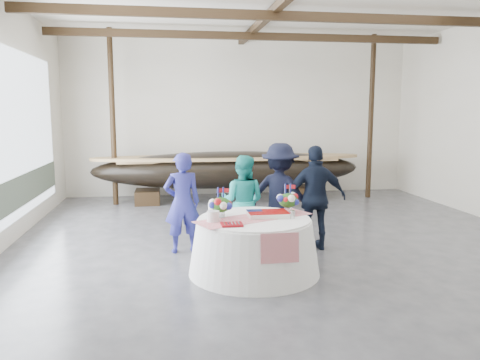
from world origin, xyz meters
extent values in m
cube|color=#3D3D42|center=(0.00, 0.00, 0.00)|extent=(10.00, 12.00, 0.01)
cube|color=silver|center=(0.00, 6.00, 2.25)|extent=(10.00, 0.02, 4.50)
cube|color=black|center=(0.00, 1.50, 4.25)|extent=(9.80, 0.12, 0.18)
cube|color=black|center=(0.00, 4.00, 4.25)|extent=(9.80, 0.12, 0.18)
cylinder|color=black|center=(-3.50, 4.78, 2.25)|extent=(0.14, 0.14, 4.50)
cylinder|color=black|center=(3.50, 4.78, 2.25)|extent=(0.14, 0.14, 4.50)
cube|color=silver|center=(-4.95, 1.00, 2.00)|extent=(0.02, 7.00, 3.20)
cube|color=#596654|center=(-4.94, 1.00, 0.90)|extent=(0.02, 7.00, 0.60)
cube|color=black|center=(-2.68, 4.78, 0.18)|extent=(0.64, 0.82, 0.36)
cube|color=black|center=(1.68, 4.78, 0.18)|extent=(0.64, 0.82, 0.36)
ellipsoid|color=black|center=(-0.50, 4.78, 0.86)|extent=(7.26, 1.45, 1.00)
cube|color=#9E7A4C|center=(-0.50, 4.78, 1.13)|extent=(5.81, 0.95, 0.05)
cone|color=white|center=(-0.86, -0.93, 0.41)|extent=(1.98, 1.98, 0.82)
cylinder|color=white|center=(-0.86, -0.93, 0.83)|extent=(1.68, 1.68, 0.04)
cube|color=red|center=(-0.86, -0.93, 0.85)|extent=(1.89, 1.25, 0.01)
cube|color=white|center=(-0.64, -0.88, 0.88)|extent=(0.60, 0.40, 0.07)
cylinder|color=white|center=(-1.49, -1.08, 0.93)|extent=(0.18, 0.18, 0.16)
cylinder|color=white|center=(-1.43, -0.61, 0.94)|extent=(0.18, 0.18, 0.18)
cube|color=maroon|center=(-1.25, -1.35, 0.86)|extent=(0.30, 0.24, 0.03)
cone|color=silver|center=(-0.30, -1.05, 0.91)|extent=(0.09, 0.09, 0.12)
imported|color=navy|center=(-1.89, 0.30, 0.87)|extent=(0.69, 0.51, 1.74)
imported|color=teal|center=(-0.81, 0.45, 0.83)|extent=(0.99, 0.90, 1.66)
imported|color=black|center=(-0.13, 0.46, 0.93)|extent=(1.39, 1.19, 1.87)
imported|color=black|center=(0.43, 0.11, 0.92)|extent=(1.09, 0.47, 1.84)
camera|label=1|loc=(-2.10, -7.65, 2.43)|focal=35.00mm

